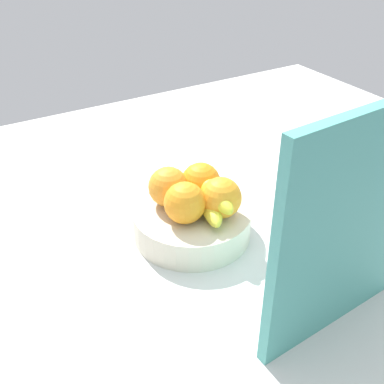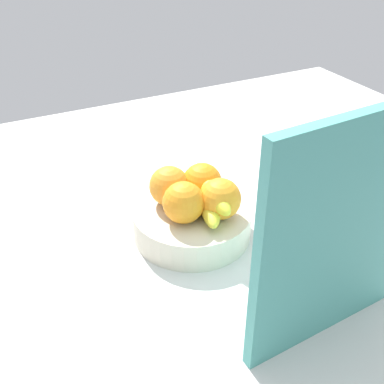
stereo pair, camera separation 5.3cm
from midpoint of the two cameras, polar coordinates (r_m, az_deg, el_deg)
The scene contains 9 objects.
ground_plane at distance 96.46cm, azimuth -1.71°, elevation -5.18°, with size 180.00×140.00×3.00cm, color silver.
fruit_bowl at distance 92.53cm, azimuth -1.66°, elevation -3.63°, with size 22.86×22.86×5.80cm, color beige.
orange_front_left at distance 90.67cm, azimuth -4.54°, elevation 0.60°, with size 7.76×7.76×7.76cm, color orange.
orange_front_right at distance 85.87cm, azimuth -2.65°, elevation -1.34°, with size 7.76×7.76×7.76cm, color orange.
orange_center at distance 87.21cm, azimuth 1.73°, elevation -0.73°, with size 7.76×7.76×7.76cm, color orange.
orange_back_left at distance 91.75cm, azimuth -0.61°, elevation 1.13°, with size 7.76×7.76×7.76cm, color orange.
banana_bunch at distance 89.46cm, azimuth 0.39°, elevation -0.36°, with size 10.20×17.47×6.20cm.
cutting_board at distance 68.29cm, azimuth 16.03°, elevation -4.29°, with size 28.00×1.80×36.00cm, color teal.
thermos_tumbler at distance 95.56cm, azimuth 13.73°, elevation 1.51°, with size 7.06×7.06×19.37cm, color #ADB8BE.
Camera 1 is at (38.89, 65.65, 57.56)cm, focal length 44.43 mm.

